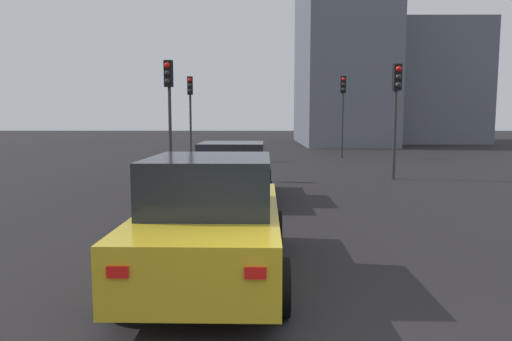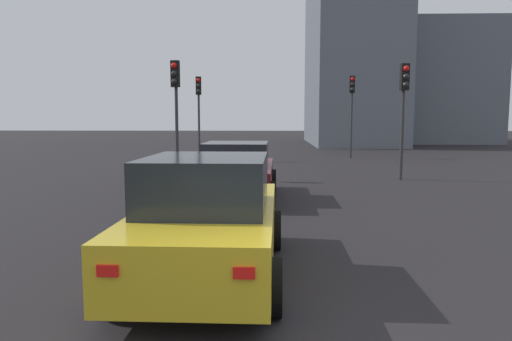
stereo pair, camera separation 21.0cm
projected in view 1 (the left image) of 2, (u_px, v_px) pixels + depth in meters
car_maroon_right_lead at (232, 171)px, 12.49m from camera, size 4.32×2.14×1.51m
car_yellow_right_second at (212, 220)px, 6.26m from camera, size 4.24×2.01×1.64m
traffic_light_near_left at (190, 101)px, 23.46m from camera, size 0.33×0.31×4.23m
traffic_light_near_right at (397, 97)px, 16.13m from camera, size 0.32×0.30×4.00m
traffic_light_far_left at (343, 100)px, 25.12m from camera, size 0.32×0.30×4.41m
traffic_light_far_right at (169, 94)px, 16.08m from camera, size 0.33×0.30×4.12m
building_facade_left at (419, 85)px, 43.46m from camera, size 10.89×9.16×10.45m
building_facade_center at (340, 47)px, 39.52m from camera, size 14.55×6.63×16.41m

